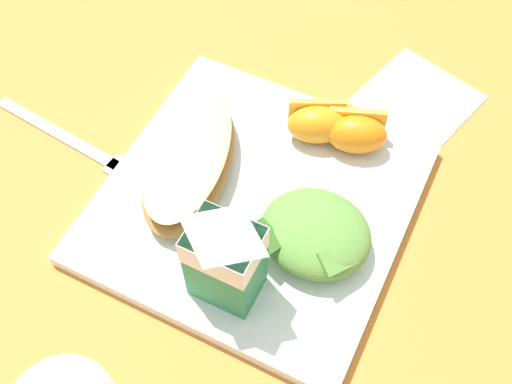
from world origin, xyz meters
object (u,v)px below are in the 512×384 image
Objects in this scene: white_plate at (256,202)px; orange_wedge_front at (357,133)px; green_salad_pile at (315,233)px; cheesy_pizza_bread at (192,156)px; milk_carton at (225,255)px; orange_wedge_middle at (317,123)px; paper_napkin at (418,99)px; metal_fork at (78,144)px.

white_plate is 0.12m from orange_wedge_front.
green_salad_pile is 0.12m from orange_wedge_front.
cheesy_pizza_bread is 1.68× the size of milk_carton.
white_plate is at bearing 58.68° from orange_wedge_front.
orange_wedge_middle is 0.63× the size of paper_napkin.
paper_napkin is (-0.04, -0.10, -0.03)m from orange_wedge_front.
green_salad_pile is 0.55× the size of metal_fork.
cheesy_pizza_bread is (0.07, -0.00, 0.03)m from white_plate.
green_salad_pile reaches higher than metal_fork.
orange_wedge_middle is at bearing -67.55° from green_salad_pile.
white_plate is at bearing 64.09° from paper_napkin.
white_plate is 1.52× the size of cheesy_pizza_bread.
white_plate reaches higher than metal_fork.
milk_carton is at bearing 88.97° from orange_wedge_middle.
white_plate is 2.71× the size of green_salad_pile.
white_plate reaches higher than paper_napkin.
metal_fork is (0.27, -0.01, -0.03)m from green_salad_pile.
green_salad_pile is 0.27m from metal_fork.
metal_fork is at bearing 4.49° from white_plate.
milk_carton reaches higher than orange_wedge_front.
paper_napkin is (-0.17, -0.20, -0.03)m from cheesy_pizza_bread.
paper_napkin is at bearing -125.47° from orange_wedge_middle.
metal_fork is at bearing 24.03° from orange_wedge_front.
metal_fork is (0.30, 0.22, 0.00)m from paper_napkin.
milk_carton is (0.05, 0.07, 0.04)m from green_salad_pile.
orange_wedge_middle is at bearing -91.03° from milk_carton.
milk_carton is at bearing 54.39° from green_salad_pile.
metal_fork is (0.13, 0.02, -0.03)m from cheesy_pizza_bread.
white_plate is at bearing 77.18° from orange_wedge_middle.
cheesy_pizza_bread is 0.26m from paper_napkin.
metal_fork is at bearing 9.19° from cheesy_pizza_bread.
paper_napkin is (-0.08, -0.29, -0.07)m from milk_carton.
orange_wedge_middle is 0.37× the size of metal_fork.
orange_wedge_front reaches higher than cheesy_pizza_bread.
paper_napkin is 0.37m from metal_fork.
paper_napkin is at bearing -105.17° from milk_carton.
white_plate is 4.02× the size of orange_wedge_middle.
metal_fork is at bearing -19.63° from milk_carton.
orange_wedge_front is at bearing -144.33° from cheesy_pizza_bread.
green_salad_pile is at bearing 162.79° from white_plate.
white_plate is 0.22m from paper_napkin.
cheesy_pizza_bread is at bearing -47.48° from milk_carton.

